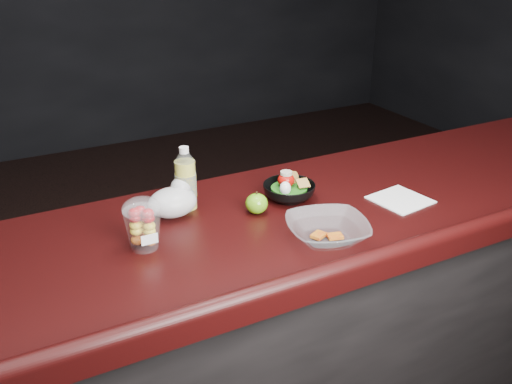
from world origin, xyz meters
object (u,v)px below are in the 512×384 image
at_px(takeout_bowl, 327,230).
at_px(snack_bowl, 289,190).
at_px(fruit_cup, 143,223).
at_px(lemonade_bottle, 186,183).
at_px(green_apple, 257,203).

bearing_deg(takeout_bowl, snack_bowl, 81.94).
distance_m(fruit_cup, snack_bowl, 0.51).
bearing_deg(fruit_cup, lemonade_bottle, 42.73).
xyz_separation_m(fruit_cup, takeout_bowl, (0.46, -0.19, -0.05)).
xyz_separation_m(fruit_cup, green_apple, (0.36, 0.04, -0.04)).
height_order(fruit_cup, green_apple, fruit_cup).
bearing_deg(lemonade_bottle, green_apple, -37.73).
distance_m(lemonade_bottle, fruit_cup, 0.26).
xyz_separation_m(lemonade_bottle, takeout_bowl, (0.27, -0.37, -0.06)).
bearing_deg(fruit_cup, green_apple, 6.76).
bearing_deg(lemonade_bottle, fruit_cup, -137.27).
xyz_separation_m(lemonade_bottle, fruit_cup, (-0.19, -0.18, -0.01)).
relative_size(snack_bowl, takeout_bowl, 0.71).
xyz_separation_m(green_apple, snack_bowl, (0.13, 0.04, -0.00)).
xyz_separation_m(snack_bowl, takeout_bowl, (-0.04, -0.27, -0.00)).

